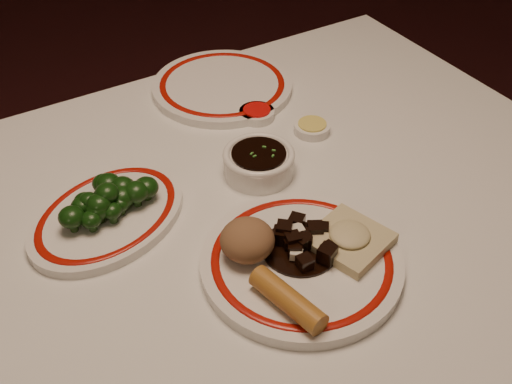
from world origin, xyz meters
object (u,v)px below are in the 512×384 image
object	(u,v)px
spring_roll	(288,299)
dining_table	(242,259)
soy_bowl	(259,164)
rice_mound	(247,240)
broccoli_pile	(109,198)
stirfry_heap	(301,242)
fried_wonton	(349,239)
broccoli_plate	(108,215)
main_plate	(301,263)

from	to	relation	value
spring_roll	dining_table	bearing A→B (deg)	65.35
spring_roll	soy_bowl	xyz separation A→B (m)	(0.12, 0.27, -0.01)
rice_mound	broccoli_pile	world-z (taller)	rice_mound
rice_mound	stirfry_heap	distance (m)	0.08
fried_wonton	broccoli_plate	distance (m)	0.36
stirfry_heap	dining_table	bearing A→B (deg)	103.51
dining_table	soy_bowl	bearing A→B (deg)	44.04
soy_bowl	stirfry_heap	bearing A→B (deg)	-104.25
main_plate	rice_mound	distance (m)	0.08
soy_bowl	broccoli_plate	bearing A→B (deg)	175.13
rice_mound	stirfry_heap	world-z (taller)	rice_mound
fried_wonton	stirfry_heap	world-z (taller)	stirfry_heap
spring_roll	broccoli_pile	xyz separation A→B (m)	(-0.12, 0.29, 0.01)
spring_roll	soy_bowl	distance (m)	0.30
rice_mound	fried_wonton	distance (m)	0.14
broccoli_plate	soy_bowl	distance (m)	0.25
stirfry_heap	soy_bowl	world-z (taller)	stirfry_heap
main_plate	soy_bowl	size ratio (longest dim) A/B	2.95
main_plate	stirfry_heap	distance (m)	0.03
broccoli_pile	fried_wonton	bearing A→B (deg)	-43.32
stirfry_heap	rice_mound	bearing A→B (deg)	157.29
stirfry_heap	broccoli_plate	bearing A→B (deg)	133.53
main_plate	spring_roll	xyz separation A→B (m)	(-0.06, -0.06, 0.02)
stirfry_heap	fried_wonton	bearing A→B (deg)	-24.25
spring_roll	soy_bowl	world-z (taller)	spring_roll
dining_table	fried_wonton	bearing A→B (deg)	-58.21
rice_mound	spring_roll	xyz separation A→B (m)	(-0.00, -0.11, -0.01)
rice_mound	broccoli_plate	size ratio (longest dim) A/B	0.24
broccoli_plate	soy_bowl	world-z (taller)	soy_bowl
stirfry_heap	soy_bowl	distance (m)	0.20
stirfry_heap	soy_bowl	size ratio (longest dim) A/B	0.94
broccoli_plate	main_plate	bearing A→B (deg)	-50.14
spring_roll	rice_mound	bearing A→B (deg)	75.97
spring_roll	broccoli_plate	distance (m)	0.32
fried_wonton	broccoli_plate	world-z (taller)	fried_wonton
main_plate	stirfry_heap	bearing A→B (deg)	59.19
spring_roll	broccoli_plate	world-z (taller)	spring_roll
main_plate	spring_roll	size ratio (longest dim) A/B	2.99
main_plate	dining_table	bearing A→B (deg)	97.62
rice_mound	fried_wonton	size ratio (longest dim) A/B	0.61
spring_roll	soy_bowl	bearing A→B (deg)	54.04
spring_roll	main_plate	bearing A→B (deg)	32.15
soy_bowl	rice_mound	bearing A→B (deg)	-125.86
stirfry_heap	broccoli_pile	xyz separation A→B (m)	(-0.19, 0.21, 0.01)
broccoli_pile	soy_bowl	size ratio (longest dim) A/B	1.37
dining_table	soy_bowl	world-z (taller)	soy_bowl
rice_mound	stirfry_heap	size ratio (longest dim) A/B	0.70
main_plate	spring_roll	bearing A→B (deg)	-136.30
rice_mound	spring_roll	bearing A→B (deg)	-92.49
broccoli_pile	rice_mound	bearing A→B (deg)	-55.79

